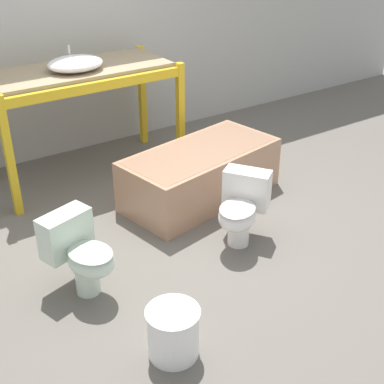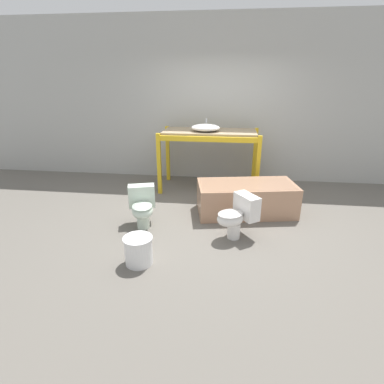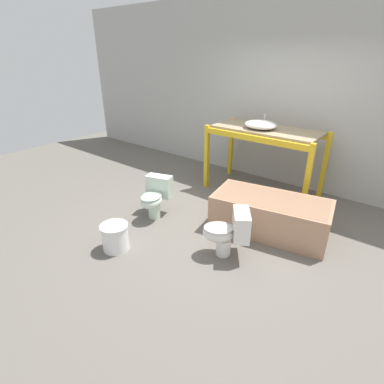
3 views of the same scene
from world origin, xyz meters
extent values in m
plane|color=#666059|center=(0.00, 0.00, 0.00)|extent=(12.00, 12.00, 0.00)
cube|color=#ADADA8|center=(0.00, 1.95, 1.60)|extent=(10.80, 0.08, 3.20)
cube|color=gold|center=(-1.05, 0.86, 0.57)|extent=(0.07, 0.07, 1.13)
cube|color=gold|center=(0.73, 0.86, 0.57)|extent=(0.07, 0.07, 1.13)
cube|color=gold|center=(-1.05, 1.66, 0.57)|extent=(0.07, 0.07, 1.13)
cube|color=gold|center=(0.73, 1.66, 0.57)|extent=(0.07, 0.07, 1.13)
cube|color=gold|center=(-0.16, 0.86, 1.05)|extent=(1.78, 0.06, 0.09)
cube|color=gold|center=(-0.16, 1.66, 1.05)|extent=(1.78, 0.06, 0.09)
cube|color=#998466|center=(-0.16, 1.26, 1.11)|extent=(1.71, 0.74, 0.04)
ellipsoid|color=white|center=(-0.23, 1.18, 1.20)|extent=(0.53, 0.45, 0.13)
cylinder|color=silver|center=(-0.23, 1.30, 1.31)|extent=(0.02, 0.02, 0.08)
cube|color=tan|center=(0.52, 0.17, 0.25)|extent=(1.63, 0.99, 0.50)
cube|color=#977056|center=(0.52, 0.17, 0.39)|extent=(1.54, 0.89, 0.21)
cylinder|color=white|center=(0.32, -0.67, 0.11)|extent=(0.18, 0.18, 0.22)
ellipsoid|color=white|center=(0.27, -0.70, 0.30)|extent=(0.48, 0.46, 0.21)
ellipsoid|color=beige|center=(0.27, -0.70, 0.38)|extent=(0.46, 0.44, 0.03)
cube|color=white|center=(0.48, -0.55, 0.43)|extent=(0.37, 0.42, 0.33)
cylinder|color=silver|center=(-0.98, -0.54, 0.11)|extent=(0.18, 0.18, 0.22)
ellipsoid|color=silver|center=(-0.96, -0.61, 0.30)|extent=(0.40, 0.45, 0.21)
ellipsoid|color=#A3B3A3|center=(-0.96, -0.61, 0.38)|extent=(0.38, 0.42, 0.03)
cube|color=silver|center=(-1.04, -0.36, 0.43)|extent=(0.42, 0.28, 0.33)
cylinder|color=white|center=(-0.79, -1.41, 0.17)|extent=(0.32, 0.32, 0.34)
cylinder|color=white|center=(-0.79, -1.41, 0.34)|extent=(0.35, 0.35, 0.02)
camera|label=1|loc=(-2.09, -3.56, 2.54)|focal=50.00mm
camera|label=2|loc=(0.20, -4.33, 2.07)|focal=28.00mm
camera|label=3|loc=(1.91, -3.26, 2.26)|focal=28.00mm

